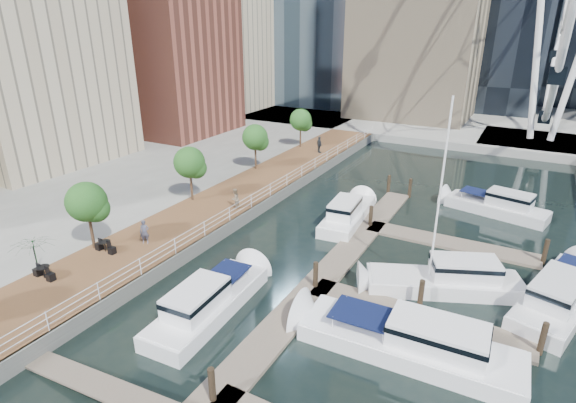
% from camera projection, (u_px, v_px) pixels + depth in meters
% --- Properties ---
extents(ground, '(520.00, 520.00, 0.00)m').
position_uv_depth(ground, '(189.00, 351.00, 21.92)').
color(ground, black).
rests_on(ground, ground).
extents(boardwalk, '(6.00, 60.00, 1.00)m').
position_uv_depth(boardwalk, '(223.00, 206.00, 37.98)').
color(boardwalk, brown).
rests_on(boardwalk, ground).
extents(seawall, '(0.25, 60.00, 1.00)m').
position_uv_depth(seawall, '(253.00, 213.00, 36.64)').
color(seawall, '#595954').
rests_on(seawall, ground).
extents(land_inland, '(48.00, 90.00, 1.00)m').
position_uv_depth(land_inland, '(26.00, 162.00, 50.02)').
color(land_inland, gray).
rests_on(land_inland, ground).
extents(land_far, '(200.00, 114.00, 1.00)m').
position_uv_depth(land_far, '(476.00, 90.00, 104.90)').
color(land_far, gray).
rests_on(land_far, ground).
extents(pier, '(14.00, 12.00, 1.00)m').
position_uv_depth(pier, '(539.00, 144.00, 57.88)').
color(pier, gray).
rests_on(pier, ground).
extents(railing, '(0.10, 60.00, 1.05)m').
position_uv_depth(railing, '(251.00, 201.00, 36.31)').
color(railing, white).
rests_on(railing, boardwalk).
extents(floating_docks, '(16.00, 34.00, 2.60)m').
position_uv_depth(floating_docks, '(406.00, 287.00, 26.32)').
color(floating_docks, '#6D6051').
rests_on(floating_docks, ground).
extents(midrise_condos, '(19.00, 67.00, 28.00)m').
position_uv_depth(midrise_condos, '(110.00, 37.00, 53.81)').
color(midrise_condos, '#BCAD8E').
rests_on(midrise_condos, ground).
extents(street_trees, '(2.60, 42.60, 4.60)m').
position_uv_depth(street_trees, '(189.00, 162.00, 36.84)').
color(street_trees, '#3F2B1C').
rests_on(street_trees, ground).
extents(cafe_tables, '(2.50, 13.70, 0.74)m').
position_uv_depth(cafe_tables, '(14.00, 291.00, 24.42)').
color(cafe_tables, black).
rests_on(cafe_tables, ground).
extents(yacht_foreground, '(11.57, 3.41, 2.15)m').
position_uv_depth(yacht_foreground, '(407.00, 353.00, 21.79)').
color(yacht_foreground, white).
rests_on(yacht_foreground, ground).
extents(pedestrian_near, '(0.73, 0.67, 1.67)m').
position_uv_depth(pedestrian_near, '(144.00, 232.00, 30.23)').
color(pedestrian_near, '#494C62').
rests_on(pedestrian_near, boardwalk).
extents(pedestrian_mid, '(0.65, 0.82, 1.66)m').
position_uv_depth(pedestrian_mid, '(235.00, 199.00, 35.99)').
color(pedestrian_mid, gray).
rests_on(pedestrian_mid, boardwalk).
extents(pedestrian_far, '(1.17, 1.07, 1.91)m').
position_uv_depth(pedestrian_far, '(319.00, 145.00, 51.56)').
color(pedestrian_far, '#2E3339').
rests_on(pedestrian_far, boardwalk).
extents(moored_yachts, '(21.43, 34.84, 11.50)m').
position_uv_depth(moored_yachts, '(425.00, 291.00, 26.89)').
color(moored_yachts, white).
rests_on(moored_yachts, ground).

